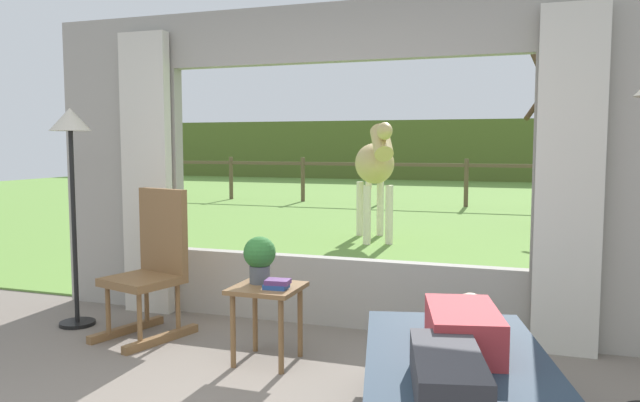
{
  "coord_description": "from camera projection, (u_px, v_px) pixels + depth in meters",
  "views": [
    {
      "loc": [
        1.46,
        -2.42,
        1.46
      ],
      "look_at": [
        0.0,
        1.8,
        1.05
      ],
      "focal_mm": 34.78,
      "sensor_mm": 36.0,
      "label": 1
    }
  ],
  "objects": [
    {
      "name": "reclining_person",
      "position": [
        458.0,
        343.0,
        2.94
      ],
      "size": [
        0.47,
        1.43,
        0.22
      ],
      "rotation": [
        0.0,
        0.0,
        0.23
      ],
      "color": "#B23338",
      "rests_on": "recliner_sofa"
    },
    {
      "name": "side_table",
      "position": [
        267.0,
        300.0,
        4.13
      ],
      "size": [
        0.44,
        0.44,
        0.52
      ],
      "color": "brown",
      "rests_on": "ground_plane"
    },
    {
      "name": "curtain_panel_right",
      "position": [
        569.0,
        183.0,
        4.22
      ],
      "size": [
        0.44,
        0.1,
        2.4
      ],
      "primitive_type": "cube",
      "color": "beige",
      "rests_on": "ground_plane"
    },
    {
      "name": "pasture_fence_line",
      "position": [
        466.0,
        175.0,
        14.15
      ],
      "size": [
        16.1,
        0.1,
        1.1
      ],
      "color": "brown",
      "rests_on": "outdoor_pasture_lawn"
    },
    {
      "name": "rocking_chair",
      "position": [
        153.0,
        265.0,
        4.72
      ],
      "size": [
        0.63,
        0.78,
        1.12
      ],
      "rotation": [
        0.0,
        0.0,
        -0.27
      ],
      "color": "brown",
      "rests_on": "ground_plane"
    },
    {
      "name": "book_stack",
      "position": [
        277.0,
        284.0,
        4.04
      ],
      "size": [
        0.18,
        0.14,
        0.06
      ],
      "color": "#23478C",
      "rests_on": "side_table"
    },
    {
      "name": "recliner_sofa",
      "position": [
        458.0,
        401.0,
        3.01
      ],
      "size": [
        1.27,
        1.86,
        0.42
      ],
      "rotation": [
        0.0,
        0.0,
        0.23
      ],
      "color": "black",
      "rests_on": "ground_plane"
    },
    {
      "name": "outdoor_pasture_lawn",
      "position": [
        470.0,
        203.0,
        15.27
      ],
      "size": [
        36.0,
        21.68,
        0.02
      ],
      "primitive_type": "cube",
      "color": "olive",
      "rests_on": "ground_plane"
    },
    {
      "name": "horse",
      "position": [
        375.0,
        165.0,
        9.15
      ],
      "size": [
        1.03,
        1.79,
        1.73
      ],
      "rotation": [
        0.0,
        0.0,
        -2.75
      ],
      "color": "tan",
      "rests_on": "outdoor_pasture_lawn"
    },
    {
      "name": "floor_lamp_left",
      "position": [
        71.0,
        151.0,
        4.88
      ],
      "size": [
        0.32,
        0.32,
        1.74
      ],
      "color": "black",
      "rests_on": "ground_plane"
    },
    {
      "name": "distant_hill_ridge",
      "position": [
        496.0,
        150.0,
        24.42
      ],
      "size": [
        36.0,
        2.0,
        2.4
      ],
      "primitive_type": "cube",
      "color": "#536429",
      "rests_on": "ground_plane"
    },
    {
      "name": "potted_plant",
      "position": [
        260.0,
        257.0,
        4.19
      ],
      "size": [
        0.22,
        0.22,
        0.32
      ],
      "color": "#4C5156",
      "rests_on": "side_table"
    },
    {
      "name": "pasture_tree",
      "position": [
        553.0,
        139.0,
        10.63
      ],
      "size": [
        1.04,
        1.05,
        3.19
      ],
      "color": "#4C3823",
      "rests_on": "outdoor_pasture_lawn"
    },
    {
      "name": "back_wall_with_window",
      "position": [
        339.0,
        171.0,
        4.9
      ],
      "size": [
        5.2,
        0.12,
        2.55
      ],
      "color": "#9E998E",
      "rests_on": "ground_plane"
    },
    {
      "name": "curtain_panel_left",
      "position": [
        147.0,
        174.0,
        5.32
      ],
      "size": [
        0.44,
        0.1,
        2.4
      ],
      "primitive_type": "cube",
      "color": "beige",
      "rests_on": "ground_plane"
    }
  ]
}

